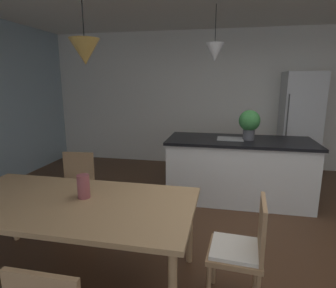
{
  "coord_description": "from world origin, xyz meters",
  "views": [
    {
      "loc": [
        -0.4,
        -2.58,
        1.7
      ],
      "look_at": [
        -0.92,
        -0.07,
        1.13
      ],
      "focal_mm": 29.92,
      "sensor_mm": 36.0,
      "label": 1
    }
  ],
  "objects": [
    {
      "name": "pendant_over_table",
      "position": [
        -1.49,
        -0.49,
        1.93
      ],
      "size": [
        0.24,
        0.24,
        0.87
      ],
      "color": "black"
    },
    {
      "name": "pendant_over_island_main",
      "position": [
        -0.59,
        1.44,
        2.09
      ],
      "size": [
        0.25,
        0.25,
        0.73
      ],
      "color": "black"
    },
    {
      "name": "chair_kitchen_end",
      "position": [
        -0.24,
        -0.62,
        0.47
      ],
      "size": [
        0.43,
        0.43,
        0.87
      ],
      "color": "#A87F56",
      "rests_on": "ground_plane"
    },
    {
      "name": "vase_on_dining_table",
      "position": [
        -1.56,
        -0.53,
        0.83
      ],
      "size": [
        0.11,
        0.11,
        0.2
      ],
      "color": "#994C51",
      "rests_on": "dining_table"
    },
    {
      "name": "kitchen_island",
      "position": [
        -0.19,
        1.44,
        0.46
      ],
      "size": [
        2.04,
        0.87,
        0.91
      ],
      "color": "silver",
      "rests_on": "ground_plane"
    },
    {
      "name": "wall_back_kitchen",
      "position": [
        0.0,
        3.26,
        1.35
      ],
      "size": [
        10.0,
        0.12,
        2.7
      ],
      "primitive_type": "cube",
      "color": "white",
      "rests_on": "ground_plane"
    },
    {
      "name": "chair_far_left",
      "position": [
        -2.12,
        0.27,
        0.47
      ],
      "size": [
        0.43,
        0.43,
        0.87
      ],
      "color": "#A87F56",
      "rests_on": "ground_plane"
    },
    {
      "name": "dining_table",
      "position": [
        -1.65,
        -0.62,
        0.67
      ],
      "size": [
        2.08,
        1.03,
        0.73
      ],
      "color": "tan",
      "rests_on": "ground_plane"
    },
    {
      "name": "potted_plant_on_island",
      "position": [
        -0.07,
        1.44,
        1.15
      ],
      "size": [
        0.29,
        0.29,
        0.42
      ],
      "color": "#4C4C51",
      "rests_on": "kitchen_island"
    },
    {
      "name": "ground_plane",
      "position": [
        0.0,
        0.0,
        -0.02
      ],
      "size": [
        10.0,
        8.4,
        0.04
      ],
      "primitive_type": "cube",
      "color": "#4C301E"
    },
    {
      "name": "refrigerator",
      "position": [
        0.92,
        2.86,
        0.94
      ],
      "size": [
        0.65,
        0.67,
        1.88
      ],
      "color": "silver",
      "rests_on": "ground_plane"
    }
  ]
}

